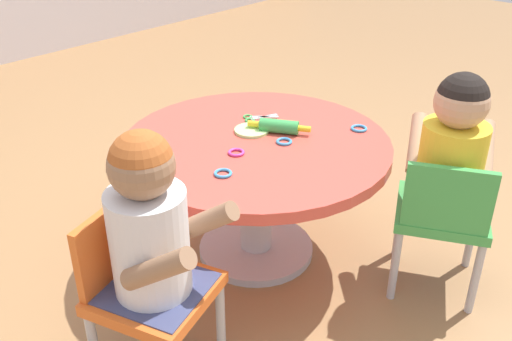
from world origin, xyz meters
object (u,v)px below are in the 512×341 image
at_px(seated_child_left, 149,223).
at_px(rolling_pin, 279,126).
at_px(seated_child_right, 453,149).
at_px(craft_table, 256,167).
at_px(child_chair_left, 145,287).
at_px(craft_scissors, 256,118).
at_px(child_chair_right, 442,215).

bearing_deg(seated_child_left, rolling_pin, 14.41).
xyz_separation_m(seated_child_left, seated_child_right, (0.93, -0.38, 0.00)).
bearing_deg(seated_child_left, craft_table, 18.05).
height_order(child_chair_left, craft_scissors, child_chair_left).
bearing_deg(craft_table, child_chair_left, -165.43).
bearing_deg(seated_child_left, child_chair_left, 107.60).
relative_size(child_chair_right, seated_child_right, 1.05).
bearing_deg(rolling_pin, craft_scissors, 76.73).
distance_m(craft_table, rolling_pin, 0.17).
xyz_separation_m(seated_child_right, craft_scissors, (-0.16, 0.71, -0.05)).
height_order(child_chair_right, craft_scissors, child_chair_right).
bearing_deg(child_chair_left, seated_child_right, -23.91).
relative_size(child_chair_left, child_chair_right, 1.00).
bearing_deg(seated_child_left, craft_scissors, 23.68).
relative_size(child_chair_left, rolling_pin, 2.53).
relative_size(craft_table, seated_child_right, 1.87).
relative_size(craft_table, craft_scissors, 6.82).
distance_m(child_chair_left, seated_child_left, 0.23).
height_order(child_chair_right, seated_child_right, seated_child_right).
relative_size(craft_table, seated_child_left, 1.87).
bearing_deg(craft_scissors, seated_child_left, -156.32).
distance_m(child_chair_left, child_chair_right, 1.00).
bearing_deg(rolling_pin, craft_table, 171.38).
bearing_deg(craft_table, child_chair_right, -65.94).
xyz_separation_m(craft_table, child_chair_right, (0.27, -0.60, -0.07)).
distance_m(seated_child_left, craft_scissors, 0.84).
distance_m(seated_child_left, child_chair_right, 1.00).
relative_size(child_chair_left, craft_scissors, 3.84).
relative_size(craft_table, rolling_pin, 4.50).
bearing_deg(child_chair_left, craft_scissors, 20.95).
bearing_deg(child_chair_right, seated_child_left, 156.02).
relative_size(seated_child_left, rolling_pin, 2.41).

